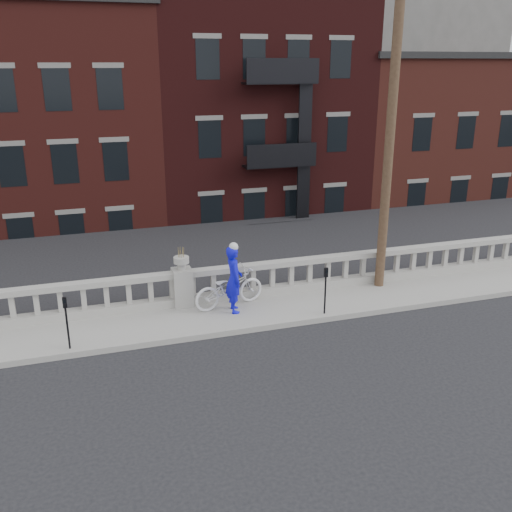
{
  "coord_description": "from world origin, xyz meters",
  "views": [
    {
      "loc": [
        -2.59,
        -11.22,
        6.85
      ],
      "look_at": [
        1.99,
        3.2,
        1.69
      ],
      "focal_mm": 40.0,
      "sensor_mm": 36.0,
      "label": 1
    }
  ],
  "objects": [
    {
      "name": "utility_pole",
      "position": [
        6.2,
        3.6,
        5.24
      ],
      "size": [
        1.6,
        0.28,
        10.0
      ],
      "color": "#422D1E",
      "rests_on": "sidewalk"
    },
    {
      "name": "cyclist",
      "position": [
        1.31,
        3.09,
        1.11
      ],
      "size": [
        0.51,
        0.73,
        1.92
      ],
      "primitive_type": "imported",
      "rotation": [
        0.0,
        0.0,
        1.5
      ],
      "color": "#0F0ED5",
      "rests_on": "sidewalk"
    },
    {
      "name": "balustrade",
      "position": [
        0.0,
        3.95,
        0.64
      ],
      "size": [
        28.0,
        0.34,
        1.03
      ],
      "color": "#9B9890",
      "rests_on": "sidewalk"
    },
    {
      "name": "parking_meter_d",
      "position": [
        3.67,
        2.15,
        1.0
      ],
      "size": [
        0.1,
        0.09,
        1.36
      ],
      "color": "black",
      "rests_on": "sidewalk"
    },
    {
      "name": "sidewalk",
      "position": [
        0.0,
        3.0,
        0.07
      ],
      "size": [
        32.0,
        2.2,
        0.15
      ],
      "primitive_type": "cube",
      "color": "#9B9890",
      "rests_on": "ground"
    },
    {
      "name": "planter_pedestal",
      "position": [
        0.0,
        3.95,
        0.83
      ],
      "size": [
        0.55,
        0.55,
        1.76
      ],
      "color": "#9B9890",
      "rests_on": "sidewalk"
    },
    {
      "name": "bicycle",
      "position": [
        1.26,
        3.46,
        0.71
      ],
      "size": [
        2.26,
        1.22,
        1.13
      ],
      "primitive_type": "imported",
      "rotation": [
        0.0,
        0.0,
        1.8
      ],
      "color": "silver",
      "rests_on": "sidewalk"
    },
    {
      "name": "lower_level",
      "position": [
        0.56,
        23.04,
        2.63
      ],
      "size": [
        80.0,
        44.0,
        20.8
      ],
      "color": "#605E59",
      "rests_on": "ground"
    },
    {
      "name": "parking_meter_c",
      "position": [
        -3.17,
        2.15,
        1.0
      ],
      "size": [
        0.1,
        0.09,
        1.36
      ],
      "color": "black",
      "rests_on": "sidewalk"
    },
    {
      "name": "ground",
      "position": [
        0.0,
        0.0,
        0.0
      ],
      "size": [
        120.0,
        120.0,
        0.0
      ],
      "primitive_type": "plane",
      "color": "black",
      "rests_on": "ground"
    }
  ]
}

